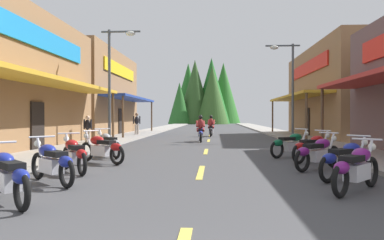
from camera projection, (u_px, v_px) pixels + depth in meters
ground at (210, 135)px, 29.89m from camera, size 9.05×86.53×0.10m
sidewalk_left at (139, 134)px, 30.25m from camera, size 2.62×86.53×0.12m
sidewalk_right at (283, 134)px, 29.53m from camera, size 2.62×86.53×0.12m
centerline_dashes at (211, 132)px, 34.23m from camera, size 0.16×64.42×0.01m
storefront_left_far at (66, 94)px, 29.43m from camera, size 10.61×12.45×6.57m
storefront_right_far at (361, 93)px, 26.46m from camera, size 9.34×13.96×6.40m
streetlamp_left at (115, 70)px, 18.43m from camera, size 1.98×0.30×5.84m
streetlamp_right at (288, 78)px, 21.44m from camera, size 1.98×0.30×5.72m
motorcycle_parked_right_0 at (356, 167)px, 7.18m from camera, size 1.51×1.65×1.04m
motorcycle_parked_right_1 at (346, 159)px, 8.58m from camera, size 1.71×1.44×1.04m
motorcycle_parked_right_2 at (318, 152)px, 10.18m from camera, size 1.66×1.50×1.04m
motorcycle_parked_right_3 at (313, 147)px, 11.86m from camera, size 1.70×1.45×1.04m
motorcycle_parked_right_4 at (291, 144)px, 13.33m from camera, size 1.79×1.33×1.04m
motorcycle_parked_left_0 at (8, 175)px, 6.23m from camera, size 1.61×1.56×1.04m
motorcycle_parked_left_1 at (52, 162)px, 8.09m from camera, size 1.65×1.52×1.04m
motorcycle_parked_left_2 at (74, 154)px, 9.73m from camera, size 1.35×1.78×1.04m
motorcycle_parked_left_3 at (102, 148)px, 11.62m from camera, size 1.83×1.27×1.04m
motorcycle_parked_left_4 at (108, 144)px, 13.38m from camera, size 1.43×1.72×1.04m
rider_cruising_lead at (201, 131)px, 21.37m from camera, size 0.60×2.14×1.57m
rider_cruising_trailing at (211, 128)px, 27.01m from camera, size 0.60×2.14×1.57m
pedestrian_by_shop at (137, 123)px, 27.69m from camera, size 0.51×0.40×1.74m
pedestrian_browsing at (88, 128)px, 19.43m from camera, size 0.53×0.38×1.54m
treeline_backdrop at (205, 93)px, 74.50m from camera, size 14.50×14.15×13.27m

